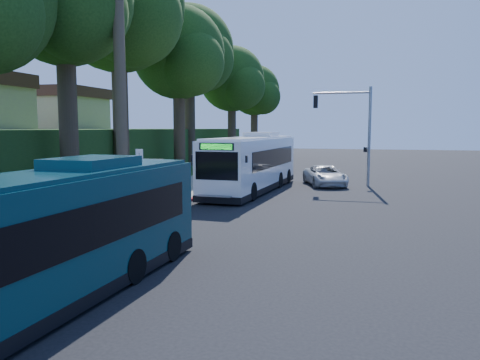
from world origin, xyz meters
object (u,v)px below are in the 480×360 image
(white_bus, at_px, (253,162))
(pickup, at_px, (325,176))
(teal_bus, at_px, (48,236))
(bus_shelter, at_px, (126,174))

(white_bus, distance_m, pickup, 6.08)
(teal_bus, bearing_deg, bus_shelter, 113.84)
(white_bus, relative_size, teal_bus, 1.15)
(white_bus, height_order, pickup, white_bus)
(pickup, bearing_deg, bus_shelter, -144.94)
(teal_bus, xyz_separation_m, pickup, (4.40, 24.82, -0.93))
(white_bus, bearing_deg, teal_bus, -86.15)
(bus_shelter, distance_m, teal_bus, 13.17)
(white_bus, bearing_deg, pickup, 46.51)
(white_bus, distance_m, teal_bus, 20.77)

